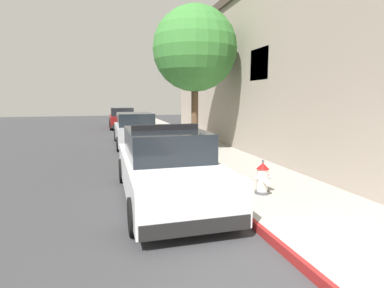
{
  "coord_description": "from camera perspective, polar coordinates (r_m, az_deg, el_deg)",
  "views": [
    {
      "loc": [
        -2.46,
        -2.76,
        2.25
      ],
      "look_at": [
        -0.18,
        5.36,
        1.0
      ],
      "focal_mm": 28.76,
      "sensor_mm": 36.0,
      "label": 1
    }
  ],
  "objects": [
    {
      "name": "sidewalk_pavement",
      "position": [
        13.51,
        1.1,
        -0.85
      ],
      "size": [
        2.8,
        60.0,
        0.15
      ],
      "primitive_type": "cube",
      "color": "#9E9991",
      "rests_on": "ground"
    },
    {
      "name": "curb_painted_edge",
      "position": [
        13.17,
        -4.9,
        -1.12
      ],
      "size": [
        0.08,
        60.0,
        0.15
      ],
      "primitive_type": "cube",
      "color": "maroon",
      "rests_on": "ground"
    },
    {
      "name": "storefront_building",
      "position": [
        13.64,
        27.38,
        12.0
      ],
      "size": [
        8.11,
        23.42,
        6.63
      ],
      "color": "gray",
      "rests_on": "ground"
    },
    {
      "name": "parked_car_silver_ahead",
      "position": [
        15.28,
        -10.47,
        2.6
      ],
      "size": [
        1.94,
        4.84,
        1.56
      ],
      "color": "#B2B5BA",
      "rests_on": "ground"
    },
    {
      "name": "police_cruiser",
      "position": [
        6.94,
        -4.84,
        -4.12
      ],
      "size": [
        1.94,
        4.84,
        1.68
      ],
      "color": "white",
      "rests_on": "ground"
    },
    {
      "name": "ground_plane",
      "position": [
        13.15,
        -24.83,
        -2.66
      ],
      "size": [
        33.34,
        60.0,
        0.2
      ],
      "primitive_type": "cube",
      "color": "#353538"
    },
    {
      "name": "parked_car_dark_far",
      "position": [
        24.57,
        -12.85,
        4.68
      ],
      "size": [
        1.94,
        4.84,
        1.56
      ],
      "color": "maroon",
      "rests_on": "ground"
    },
    {
      "name": "fire_hydrant",
      "position": [
        7.03,
        12.96,
        -6.22
      ],
      "size": [
        0.44,
        0.4,
        0.76
      ],
      "color": "#4C4C51",
      "rests_on": "sidewalk_pavement"
    },
    {
      "name": "street_tree",
      "position": [
        12.5,
        0.53,
        17.13
      ],
      "size": [
        3.29,
        3.29,
        5.65
      ],
      "color": "brown",
      "rests_on": "sidewalk_pavement"
    }
  ]
}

